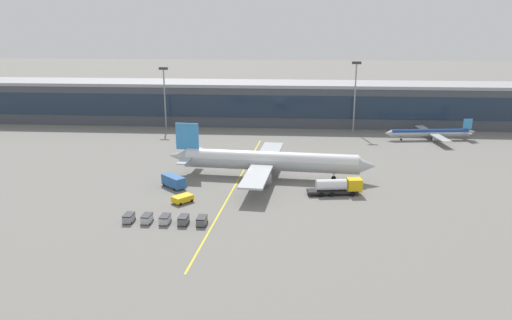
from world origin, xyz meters
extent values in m
plane|color=slate|center=(0.00, 0.00, 0.00)|extent=(700.00, 700.00, 0.00)
cube|color=yellow|center=(-0.98, 2.00, 0.00)|extent=(5.42, 79.86, 0.01)
cube|color=#424751|center=(-2.67, 67.57, 6.40)|extent=(197.90, 16.95, 12.81)
cube|color=#1E2D42|center=(-2.67, 59.04, 7.05)|extent=(191.96, 0.16, 7.17)
cube|color=#99999E|center=(-2.67, 67.57, 13.31)|extent=(201.85, 17.29, 1.00)
cylinder|color=#B2B7BC|center=(6.12, 6.81, 3.65)|extent=(38.82, 7.27, 4.00)
cylinder|color=silver|center=(6.12, 6.81, 4.01)|extent=(38.04, 7.05, 3.84)
cone|color=#B2B7BC|center=(26.75, 5.05, 3.65)|extent=(4.31, 4.13, 3.80)
cone|color=#B2B7BC|center=(-14.72, 8.59, 4.05)|extent=(5.07, 3.80, 3.40)
cube|color=#388CD1|center=(-12.62, 8.41, 8.65)|extent=(5.21, 0.80, 6.00)
cube|color=#B2B7BC|center=(-11.78, 12.36, 4.25)|extent=(2.54, 6.55, 0.24)
cube|color=#B2B7BC|center=(-12.47, 4.38, 4.25)|extent=(2.54, 6.55, 0.24)
cube|color=#B2B7BC|center=(5.48, 17.01, 3.35)|extent=(6.16, 16.57, 0.40)
cube|color=#B2B7BC|center=(3.76, -3.13, 3.35)|extent=(6.16, 16.57, 0.40)
cylinder|color=#939399|center=(6.23, 14.02, 1.95)|extent=(3.26, 2.46, 2.20)
cylinder|color=#939399|center=(5.01, -0.31, 1.95)|extent=(3.26, 2.46, 2.20)
cylinder|color=black|center=(19.97, 5.63, 0.50)|extent=(1.03, 0.48, 1.00)
cylinder|color=slate|center=(19.97, 5.63, 1.32)|extent=(0.20, 0.20, 1.65)
cylinder|color=black|center=(3.96, 8.80, 0.50)|extent=(1.03, 0.48, 1.00)
cylinder|color=slate|center=(3.96, 8.80, 1.32)|extent=(0.20, 0.20, 1.65)
cylinder|color=black|center=(3.66, 5.22, 0.50)|extent=(1.03, 0.48, 1.00)
cylinder|color=slate|center=(3.66, 5.22, 1.32)|extent=(0.20, 0.20, 1.65)
cube|color=#232326|center=(18.97, -3.67, 0.75)|extent=(10.25, 3.85, 0.50)
cube|color=yellow|center=(23.33, -3.07, 2.00)|extent=(3.12, 2.86, 2.50)
cube|color=black|center=(24.57, -2.89, 2.50)|extent=(0.47, 2.30, 1.12)
cylinder|color=silver|center=(18.69, -3.71, 2.10)|extent=(6.24, 3.00, 2.20)
cylinder|color=black|center=(22.61, -1.97, 0.50)|extent=(1.04, 0.48, 1.00)
cylinder|color=black|center=(22.93, -4.32, 0.50)|extent=(1.04, 0.48, 1.00)
cylinder|color=black|center=(18.51, -2.53, 0.50)|extent=(1.04, 0.48, 1.00)
cylinder|color=black|center=(18.83, -4.89, 0.50)|extent=(1.04, 0.48, 1.00)
cylinder|color=black|center=(16.43, -2.82, 0.50)|extent=(1.04, 0.48, 1.00)
cylinder|color=black|center=(16.75, -5.17, 0.50)|extent=(1.04, 0.48, 1.00)
cube|color=#285B9E|center=(-13.69, -1.60, 1.40)|extent=(5.78, 5.67, 2.20)
cube|color=black|center=(-12.64, -2.60, 1.79)|extent=(2.90, 2.90, 0.66)
cylinder|color=black|center=(-11.51, -2.25, 0.30)|extent=(0.61, 0.60, 0.60)
cylinder|color=black|center=(-12.94, -3.75, 0.30)|extent=(0.61, 0.60, 0.60)
cylinder|color=black|center=(-14.44, 0.55, 0.30)|extent=(0.61, 0.60, 0.60)
cylinder|color=black|center=(-15.87, -0.94, 0.30)|extent=(0.61, 0.60, 0.60)
cube|color=yellow|center=(-9.88, -10.28, 0.85)|extent=(4.23, 4.38, 1.10)
cube|color=black|center=(-10.51, -11.00, 1.04)|extent=(2.43, 2.36, 0.33)
cylinder|color=black|center=(-9.98, -11.96, 0.30)|extent=(0.58, 0.62, 0.60)
cylinder|color=black|center=(-11.54, -10.60, 0.30)|extent=(0.58, 0.62, 0.60)
cylinder|color=black|center=(-8.23, -9.95, 0.30)|extent=(0.58, 0.62, 0.60)
cylinder|color=black|center=(-9.79, -8.60, 0.30)|extent=(0.58, 0.62, 0.60)
cube|color=gray|center=(-17.07, -20.46, 0.73)|extent=(1.56, 2.63, 1.10)
cube|color=#333338|center=(-17.07, -20.46, 1.43)|extent=(1.59, 2.69, 0.10)
cylinder|color=black|center=(-17.80, -19.40, 0.18)|extent=(0.13, 0.36, 0.36)
cylinder|color=black|center=(-16.30, -19.43, 0.18)|extent=(0.13, 0.36, 0.36)
cylinder|color=black|center=(-17.84, -21.48, 0.18)|extent=(0.13, 0.36, 0.36)
cylinder|color=black|center=(-16.34, -21.51, 0.18)|extent=(0.13, 0.36, 0.36)
cube|color=#B2B7BC|center=(-13.87, -20.53, 0.73)|extent=(1.56, 2.63, 1.10)
cube|color=#333338|center=(-13.87, -20.53, 1.43)|extent=(1.59, 2.69, 0.10)
cylinder|color=black|center=(-14.60, -19.47, 0.18)|extent=(0.13, 0.36, 0.36)
cylinder|color=black|center=(-13.10, -19.50, 0.18)|extent=(0.13, 0.36, 0.36)
cylinder|color=black|center=(-14.64, -21.55, 0.18)|extent=(0.13, 0.36, 0.36)
cylinder|color=black|center=(-13.14, -21.58, 0.18)|extent=(0.13, 0.36, 0.36)
cube|color=#B2B7BC|center=(-10.67, -20.60, 0.73)|extent=(1.56, 2.63, 1.10)
cube|color=#333338|center=(-10.67, -20.60, 1.43)|extent=(1.59, 2.69, 0.10)
cylinder|color=black|center=(-11.40, -19.54, 0.18)|extent=(0.13, 0.36, 0.36)
cylinder|color=black|center=(-9.90, -19.58, 0.18)|extent=(0.13, 0.36, 0.36)
cylinder|color=black|center=(-11.44, -21.62, 0.18)|extent=(0.13, 0.36, 0.36)
cylinder|color=black|center=(-9.95, -21.65, 0.18)|extent=(0.13, 0.36, 0.36)
cube|color=#595B60|center=(-7.47, -20.67, 0.73)|extent=(1.56, 2.63, 1.10)
cube|color=#333338|center=(-7.47, -20.67, 1.43)|extent=(1.59, 2.69, 0.10)
cylinder|color=black|center=(-8.20, -19.61, 0.18)|extent=(0.13, 0.36, 0.36)
cylinder|color=black|center=(-6.70, -19.65, 0.18)|extent=(0.13, 0.36, 0.36)
cylinder|color=black|center=(-8.25, -21.69, 0.18)|extent=(0.13, 0.36, 0.36)
cylinder|color=black|center=(-6.75, -21.73, 0.18)|extent=(0.13, 0.36, 0.36)
cube|color=#595B60|center=(-4.27, -20.74, 0.73)|extent=(1.56, 2.63, 1.10)
cube|color=#333338|center=(-4.27, -20.74, 1.43)|extent=(1.59, 2.69, 0.10)
cylinder|color=black|center=(-5.00, -19.68, 0.18)|extent=(0.13, 0.36, 0.36)
cylinder|color=black|center=(-3.50, -19.72, 0.18)|extent=(0.13, 0.36, 0.36)
cylinder|color=black|center=(-5.05, -21.76, 0.18)|extent=(0.13, 0.36, 0.36)
cylinder|color=black|center=(-3.55, -21.80, 0.18)|extent=(0.13, 0.36, 0.36)
cylinder|color=#B2B7BC|center=(50.62, 46.33, 2.12)|extent=(23.13, 4.88, 2.00)
cylinder|color=navy|center=(50.62, 46.33, 2.30)|extent=(22.67, 4.75, 1.92)
cone|color=#B2B7BC|center=(38.48, 44.79, 2.12)|extent=(2.23, 2.14, 1.90)
cone|color=#B2B7BC|center=(62.86, 47.88, 2.32)|extent=(2.60, 1.99, 1.70)
cube|color=#388CD1|center=(61.57, 47.71, 4.62)|extent=(2.61, 0.52, 3.01)
cube|color=#B2B7BC|center=(61.32, 45.66, 2.42)|extent=(1.50, 3.32, 0.13)
cube|color=#B2B7BC|center=(60.82, 49.64, 2.42)|extent=(1.50, 3.32, 0.13)
cube|color=#B2B7BC|center=(52.18, 40.63, 1.97)|extent=(3.84, 9.94, 0.22)
cube|color=#B2B7BC|center=(50.71, 52.23, 1.97)|extent=(3.84, 9.94, 0.22)
cylinder|color=#939399|center=(51.41, 42.29, 1.25)|extent=(1.67, 1.29, 1.10)
cylinder|color=#939399|center=(50.38, 50.43, 1.25)|extent=(1.67, 1.29, 1.10)
cylinder|color=black|center=(42.38, 45.29, 0.28)|extent=(0.58, 0.29, 0.55)
cylinder|color=slate|center=(42.38, 45.29, 0.83)|extent=(0.11, 0.11, 1.12)
cylinder|color=black|center=(52.11, 45.61, 0.28)|extent=(0.58, 0.29, 0.55)
cylinder|color=slate|center=(52.11, 45.61, 0.83)|extent=(0.11, 0.11, 1.12)
cylinder|color=black|center=(51.88, 47.40, 0.28)|extent=(0.58, 0.29, 0.55)
cylinder|color=slate|center=(51.88, 47.40, 0.83)|extent=(0.11, 0.11, 1.12)
cylinder|color=gray|center=(-29.68, 55.57, 9.41)|extent=(0.44, 0.44, 18.82)
cube|color=#333338|center=(-29.68, 55.57, 19.22)|extent=(2.80, 0.50, 0.80)
cylinder|color=gray|center=(29.68, 55.57, 10.45)|extent=(0.44, 0.44, 20.91)
cube|color=#333338|center=(29.68, 55.57, 21.31)|extent=(2.80, 0.50, 0.80)
camera|label=1|loc=(10.82, -98.61, 33.57)|focal=34.98mm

